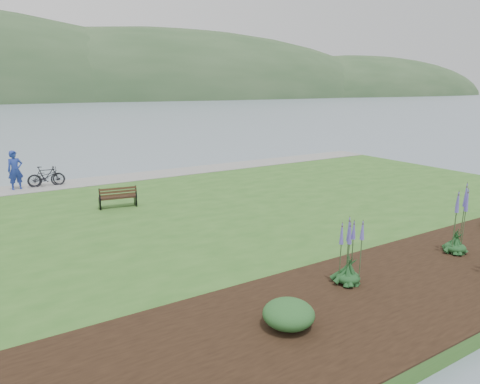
% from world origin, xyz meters
% --- Properties ---
extents(ground, '(600.00, 600.00, 0.00)m').
position_xyz_m(ground, '(0.00, 0.00, 0.00)').
color(ground, slate).
rests_on(ground, ground).
extents(lawn, '(34.00, 20.00, 0.40)m').
position_xyz_m(lawn, '(0.00, -2.00, 0.20)').
color(lawn, '#2F5D21').
rests_on(lawn, ground).
extents(shoreline_path, '(34.00, 2.20, 0.03)m').
position_xyz_m(shoreline_path, '(0.00, 6.90, 0.42)').
color(shoreline_path, gray).
rests_on(shoreline_path, lawn).
extents(garden_bed, '(24.00, 4.40, 0.04)m').
position_xyz_m(garden_bed, '(3.00, -9.80, 0.42)').
color(garden_bed, black).
rests_on(garden_bed, lawn).
extents(far_hillside, '(580.00, 80.00, 38.00)m').
position_xyz_m(far_hillside, '(20.00, 170.00, 0.00)').
color(far_hillside, '#2E4B2A').
rests_on(far_hillside, ground).
extents(park_bench, '(1.57, 0.82, 0.93)m').
position_xyz_m(park_bench, '(-2.54, 1.19, 0.86)').
color(park_bench, black).
rests_on(park_bench, lawn).
extents(person, '(0.91, 0.71, 2.26)m').
position_xyz_m(person, '(-5.82, 6.93, 1.53)').
color(person, navy).
rests_on(person, lawn).
extents(bicycle_a, '(0.84, 1.82, 0.92)m').
position_xyz_m(bicycle_a, '(-4.43, 7.20, 0.86)').
color(bicycle_a, black).
rests_on(bicycle_a, lawn).
extents(bicycle_b, '(0.63, 1.77, 1.05)m').
position_xyz_m(bicycle_b, '(-4.49, 6.92, 0.92)').
color(bicycle_b, black).
rests_on(bicycle_b, lawn).
extents(echium_1, '(0.62, 0.62, 2.37)m').
position_xyz_m(echium_1, '(4.58, -9.19, 1.42)').
color(echium_1, '#153C1C').
rests_on(echium_1, garden_bed).
extents(echium_4, '(0.62, 0.62, 2.02)m').
position_xyz_m(echium_4, '(0.32, -8.99, 1.30)').
color(echium_4, '#153C1C').
rests_on(echium_4, garden_bed).
extents(shrub_0, '(1.09, 1.09, 0.55)m').
position_xyz_m(shrub_0, '(-2.20, -9.78, 0.71)').
color(shrub_0, '#1E4C21').
rests_on(shrub_0, garden_bed).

